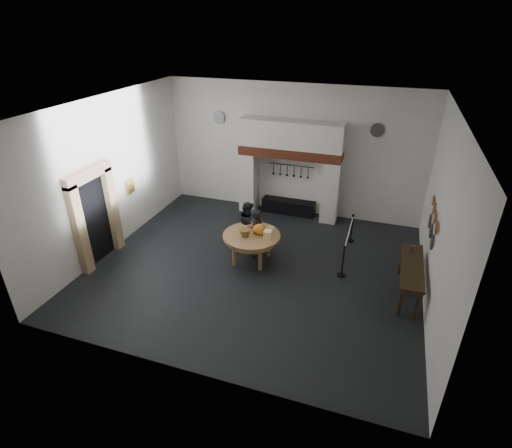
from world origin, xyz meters
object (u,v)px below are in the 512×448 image
(visitor_near, at_px, (257,233))
(barrier_post_near, at_px, (343,262))
(iron_range, at_px, (288,207))
(barrier_post_far, at_px, (352,229))
(visitor_far, at_px, (249,225))
(work_table, at_px, (252,236))
(side_table, at_px, (412,266))

(visitor_near, relative_size, barrier_post_near, 1.72)
(iron_range, xyz_separation_m, barrier_post_far, (2.39, -1.35, 0.20))
(visitor_far, bearing_deg, work_table, -171.48)
(visitor_near, distance_m, barrier_post_far, 3.12)
(barrier_post_near, distance_m, barrier_post_far, 2.00)
(visitor_far, bearing_deg, barrier_post_far, -82.37)
(iron_range, distance_m, barrier_post_near, 4.12)
(iron_range, distance_m, work_table, 3.49)
(visitor_near, height_order, barrier_post_near, visitor_near)
(work_table, distance_m, side_table, 4.32)
(side_table, bearing_deg, barrier_post_near, 169.97)
(work_table, height_order, side_table, side_table)
(iron_range, height_order, visitor_far, visitor_far)
(barrier_post_near, bearing_deg, side_table, -10.03)
(work_table, height_order, visitor_near, visitor_near)
(side_table, relative_size, barrier_post_near, 2.44)
(visitor_far, height_order, barrier_post_far, visitor_far)
(visitor_near, bearing_deg, iron_range, 4.03)
(visitor_far, distance_m, barrier_post_far, 3.27)
(work_table, distance_m, barrier_post_near, 2.63)
(visitor_far, bearing_deg, visitor_near, -152.42)
(work_table, distance_m, visitor_far, 0.79)
(visitor_near, bearing_deg, visitor_far, 51.90)
(visitor_far, bearing_deg, iron_range, -28.97)
(iron_range, relative_size, barrier_post_far, 2.11)
(visitor_far, xyz_separation_m, side_table, (4.66, -0.92, 0.11))
(visitor_near, height_order, barrier_post_far, visitor_near)
(side_table, bearing_deg, visitor_far, 168.77)
(iron_range, distance_m, visitor_far, 2.83)
(visitor_far, xyz_separation_m, barrier_post_far, (2.95, 1.38, -0.31))
(side_table, distance_m, barrier_post_far, 2.90)
(visitor_far, distance_m, side_table, 4.75)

